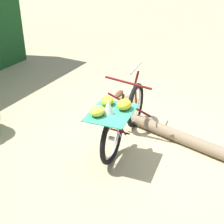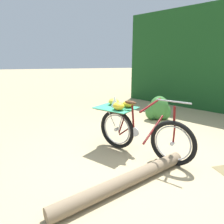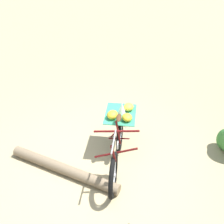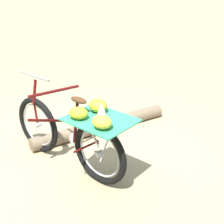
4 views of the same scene
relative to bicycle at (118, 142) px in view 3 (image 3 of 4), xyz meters
The scene contains 3 objects.
ground_plane 0.52m from the bicycle, 78.83° to the right, with size 60.00×60.00×0.00m, color tan.
bicycle is the anchor object (origin of this frame).
fallen_log 1.05m from the bicycle, 118.20° to the right, with size 0.18×0.18×2.10m, color #7F6B51.
Camera 3 is at (2.40, -2.25, 3.50)m, focal length 42.55 mm.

